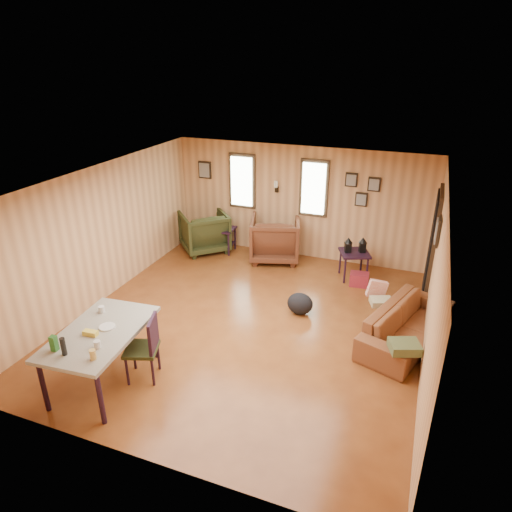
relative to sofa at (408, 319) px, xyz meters
The scene contains 11 objects.
room 2.47m from the sofa, behind, with size 5.54×6.04×2.44m.
sofa is the anchor object (origin of this frame).
recliner_brown 3.64m from the sofa, 142.82° to the left, with size 1.01×0.95×1.04m, color #542B19.
recliner_green 4.99m from the sofa, 155.16° to the left, with size 0.96×0.90×0.99m, color #2D3216.
end_table 4.68m from the sofa, 151.98° to the left, with size 0.54×0.50×0.68m.
side_table 2.23m from the sofa, 121.37° to the left, with size 0.71×0.71×0.86m.
cooler 1.91m from the sofa, 121.29° to the left, with size 0.38×0.29×0.25m.
backpack 1.79m from the sofa, behind, with size 0.49×0.40×0.38m.
sofa_pillows 0.37m from the sofa, 134.45° to the right, with size 0.97×1.70×0.35m.
dining_table 4.49m from the sofa, 146.77° to the right, with size 1.08×1.66×1.04m.
dining_chair 3.90m from the sofa, 146.48° to the right, with size 0.54×0.54×0.95m.
Camera 1 is at (2.44, -6.00, 4.13)m, focal length 32.00 mm.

